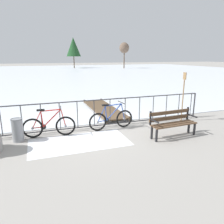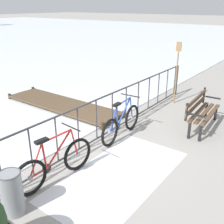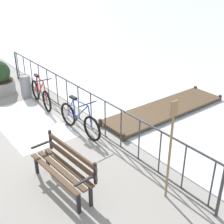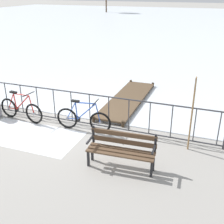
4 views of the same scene
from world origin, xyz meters
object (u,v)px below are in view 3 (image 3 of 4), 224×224
at_px(oar_upright, 170,145).
at_px(bicycle_second, 41,94).
at_px(park_bench, 65,165).
at_px(bicycle_near_railing, 79,120).
at_px(trash_bin, 26,86).

bearing_deg(oar_upright, bicycle_second, -179.62).
bearing_deg(park_bench, bicycle_near_railing, 140.80).
xyz_separation_m(bicycle_near_railing, bicycle_second, (-2.18, -0.04, 0.00)).
xyz_separation_m(bicycle_near_railing, park_bench, (1.66, -1.35, 0.14)).
height_order(bicycle_second, trash_bin, bicycle_second).
xyz_separation_m(bicycle_near_railing, oar_upright, (3.06, -0.01, 0.77)).
distance_m(bicycle_second, trash_bin, 0.96).
relative_size(bicycle_second, oar_upright, 0.86).
distance_m(bicycle_near_railing, oar_upright, 3.16).
bearing_deg(bicycle_second, park_bench, -18.83).
height_order(bicycle_second, park_bench, bicycle_second).
bearing_deg(park_bench, trash_bin, 165.64).
bearing_deg(trash_bin, oar_upright, 1.07).
distance_m(bicycle_near_railing, bicycle_second, 2.18).
distance_m(park_bench, oar_upright, 2.04).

